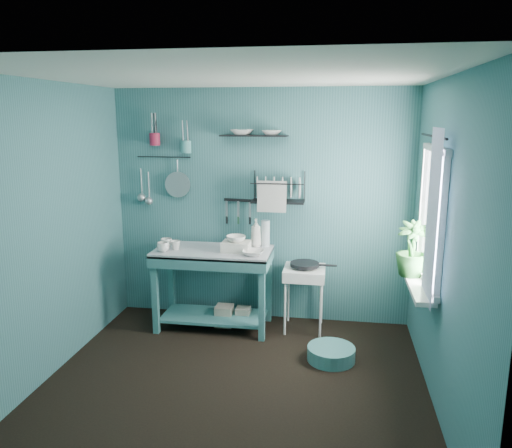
# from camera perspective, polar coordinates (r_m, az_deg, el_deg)

# --- Properties ---
(floor) EXTENTS (3.20, 3.20, 0.00)m
(floor) POSITION_cam_1_polar(r_m,az_deg,el_deg) (4.41, -2.53, -17.82)
(floor) COLOR black
(floor) RESTS_ON ground
(ceiling) EXTENTS (3.20, 3.20, 0.00)m
(ceiling) POSITION_cam_1_polar(r_m,az_deg,el_deg) (3.83, -2.90, 16.61)
(ceiling) COLOR silver
(ceiling) RESTS_ON ground
(wall_back) EXTENTS (3.20, 0.00, 3.20)m
(wall_back) POSITION_cam_1_polar(r_m,az_deg,el_deg) (5.38, 0.58, 1.99)
(wall_back) COLOR #34676A
(wall_back) RESTS_ON ground
(wall_front) EXTENTS (3.20, 0.00, 3.20)m
(wall_front) POSITION_cam_1_polar(r_m,az_deg,el_deg) (2.56, -9.74, -9.94)
(wall_front) COLOR #34676A
(wall_front) RESTS_ON ground
(wall_left) EXTENTS (0.00, 3.00, 3.00)m
(wall_left) POSITION_cam_1_polar(r_m,az_deg,el_deg) (4.54, -22.90, -0.92)
(wall_left) COLOR #34676A
(wall_left) RESTS_ON ground
(wall_right) EXTENTS (0.00, 3.00, 3.00)m
(wall_right) POSITION_cam_1_polar(r_m,az_deg,el_deg) (3.94, 20.76, -2.65)
(wall_right) COLOR #34676A
(wall_right) RESTS_ON ground
(work_counter) EXTENTS (1.29, 0.80, 0.85)m
(work_counter) POSITION_cam_1_polar(r_m,az_deg,el_deg) (5.32, -4.87, -7.36)
(work_counter) COLOR #387677
(work_counter) RESTS_ON floor
(mug_left) EXTENTS (0.12, 0.12, 0.10)m
(mug_left) POSITION_cam_1_polar(r_m,az_deg,el_deg) (5.17, -10.57, -2.60)
(mug_left) COLOR silver
(mug_left) RESTS_ON work_counter
(mug_mid) EXTENTS (0.14, 0.14, 0.09)m
(mug_mid) POSITION_cam_1_polar(r_m,az_deg,el_deg) (5.23, -9.17, -2.40)
(mug_mid) COLOR silver
(mug_mid) RESTS_ON work_counter
(mug_right) EXTENTS (0.17, 0.17, 0.10)m
(mug_right) POSITION_cam_1_polar(r_m,az_deg,el_deg) (5.32, -10.20, -2.16)
(mug_right) COLOR silver
(mug_right) RESTS_ON work_counter
(wash_tub) EXTENTS (0.28, 0.22, 0.10)m
(wash_tub) POSITION_cam_1_polar(r_m,az_deg,el_deg) (5.11, -2.29, -2.57)
(wash_tub) COLOR silver
(wash_tub) RESTS_ON work_counter
(tub_bowl) EXTENTS (0.20, 0.19, 0.06)m
(tub_bowl) POSITION_cam_1_polar(r_m,az_deg,el_deg) (5.09, -2.30, -1.69)
(tub_bowl) COLOR silver
(tub_bowl) RESTS_ON wash_tub
(soap_bottle) EXTENTS (0.12, 0.12, 0.30)m
(soap_bottle) POSITION_cam_1_polar(r_m,az_deg,el_deg) (5.26, -0.01, -0.99)
(soap_bottle) COLOR silver
(soap_bottle) RESTS_ON work_counter
(water_bottle) EXTENTS (0.09, 0.09, 0.28)m
(water_bottle) POSITION_cam_1_polar(r_m,az_deg,el_deg) (5.27, 1.10, -1.08)
(water_bottle) COLOR silver
(water_bottle) RESTS_ON work_counter
(counter_bowl) EXTENTS (0.22, 0.22, 0.05)m
(counter_bowl) POSITION_cam_1_polar(r_m,az_deg,el_deg) (4.95, -0.32, -3.30)
(counter_bowl) COLOR silver
(counter_bowl) RESTS_ON work_counter
(hotplate_stand) EXTENTS (0.42, 0.42, 0.67)m
(hotplate_stand) POSITION_cam_1_polar(r_m,az_deg,el_deg) (5.30, 5.50, -8.48)
(hotplate_stand) COLOR white
(hotplate_stand) RESTS_ON floor
(frying_pan) EXTENTS (0.30, 0.30, 0.03)m
(frying_pan) POSITION_cam_1_polar(r_m,az_deg,el_deg) (5.18, 5.58, -4.60)
(frying_pan) COLOR black
(frying_pan) RESTS_ON hotplate_stand
(knife_strip) EXTENTS (0.32, 0.05, 0.03)m
(knife_strip) POSITION_cam_1_polar(r_m,az_deg,el_deg) (5.38, -2.03, 2.74)
(knife_strip) COLOR black
(knife_strip) RESTS_ON wall_back
(dish_rack) EXTENTS (0.55, 0.24, 0.32)m
(dish_rack) POSITION_cam_1_polar(r_m,az_deg,el_deg) (5.19, 2.56, 4.23)
(dish_rack) COLOR black
(dish_rack) RESTS_ON wall_back
(upper_shelf) EXTENTS (0.71, 0.20, 0.01)m
(upper_shelf) POSITION_cam_1_polar(r_m,az_deg,el_deg) (5.21, -0.24, 10.06)
(upper_shelf) COLOR black
(upper_shelf) RESTS_ON wall_back
(shelf_bowl_left) EXTENTS (0.25, 0.25, 0.06)m
(shelf_bowl_left) POSITION_cam_1_polar(r_m,az_deg,el_deg) (5.23, -1.63, 10.94)
(shelf_bowl_left) COLOR silver
(shelf_bowl_left) RESTS_ON upper_shelf
(shelf_bowl_right) EXTENTS (0.22, 0.22, 0.05)m
(shelf_bowl_right) POSITION_cam_1_polar(r_m,az_deg,el_deg) (5.18, 1.82, 10.61)
(shelf_bowl_right) COLOR silver
(shelf_bowl_right) RESTS_ON upper_shelf
(utensil_cup_magenta) EXTENTS (0.11, 0.11, 0.13)m
(utensil_cup_magenta) POSITION_cam_1_polar(r_m,az_deg,el_deg) (5.51, -11.50, 9.48)
(utensil_cup_magenta) COLOR #A11D3C
(utensil_cup_magenta) RESTS_ON wall_back
(utensil_cup_teal) EXTENTS (0.11, 0.11, 0.13)m
(utensil_cup_teal) POSITION_cam_1_polar(r_m,az_deg,el_deg) (5.40, -8.00, 8.74)
(utensil_cup_teal) COLOR teal
(utensil_cup_teal) RESTS_ON wall_back
(colander) EXTENTS (0.28, 0.03, 0.28)m
(colander) POSITION_cam_1_polar(r_m,az_deg,el_deg) (5.50, -8.94, 4.47)
(colander) COLOR #ADB1B5
(colander) RESTS_ON wall_back
(ladle_outer) EXTENTS (0.01, 0.01, 0.30)m
(ladle_outer) POSITION_cam_1_polar(r_m,az_deg,el_deg) (5.66, -12.97, 4.70)
(ladle_outer) COLOR #ADB1B5
(ladle_outer) RESTS_ON wall_back
(ladle_inner) EXTENTS (0.01, 0.01, 0.30)m
(ladle_inner) POSITION_cam_1_polar(r_m,az_deg,el_deg) (5.63, -12.16, 4.32)
(ladle_inner) COLOR #ADB1B5
(ladle_inner) RESTS_ON wall_back
(hook_rail) EXTENTS (0.60, 0.01, 0.01)m
(hook_rail) POSITION_cam_1_polar(r_m,az_deg,el_deg) (5.54, -10.49, 7.54)
(hook_rail) COLOR black
(hook_rail) RESTS_ON wall_back
(window_glass) EXTENTS (0.00, 1.10, 1.10)m
(window_glass) POSITION_cam_1_polar(r_m,az_deg,el_deg) (4.33, 19.57, 0.79)
(window_glass) COLOR white
(window_glass) RESTS_ON wall_right
(windowsill) EXTENTS (0.16, 0.95, 0.04)m
(windowsill) POSITION_cam_1_polar(r_m,az_deg,el_deg) (4.47, 17.95, -6.61)
(windowsill) COLOR white
(windowsill) RESTS_ON wall_right
(curtain) EXTENTS (0.00, 1.35, 1.35)m
(curtain) POSITION_cam_1_polar(r_m,az_deg,el_deg) (4.02, 19.44, 0.68)
(curtain) COLOR white
(curtain) RESTS_ON wall_right
(curtain_rod) EXTENTS (0.02, 1.05, 0.02)m
(curtain_rod) POSITION_cam_1_polar(r_m,az_deg,el_deg) (4.25, 19.59, 9.43)
(curtain_rod) COLOR black
(curtain_rod) RESTS_ON wall_right
(potted_plant) EXTENTS (0.30, 0.30, 0.49)m
(potted_plant) POSITION_cam_1_polar(r_m,az_deg,el_deg) (4.56, 17.39, -2.72)
(potted_plant) COLOR #29672B
(potted_plant) RESTS_ON windowsill
(storage_tin_large) EXTENTS (0.18, 0.18, 0.22)m
(storage_tin_large) POSITION_cam_1_polar(r_m,az_deg,el_deg) (5.46, -3.64, -10.39)
(storage_tin_large) COLOR gray
(storage_tin_large) RESTS_ON floor
(storage_tin_small) EXTENTS (0.15, 0.15, 0.20)m
(storage_tin_small) POSITION_cam_1_polar(r_m,az_deg,el_deg) (5.45, -1.48, -10.52)
(storage_tin_small) COLOR gray
(storage_tin_small) RESTS_ON floor
(floor_basin) EXTENTS (0.44, 0.44, 0.13)m
(floor_basin) POSITION_cam_1_polar(r_m,az_deg,el_deg) (4.79, 8.58, -14.45)
(floor_basin) COLOR teal
(floor_basin) RESTS_ON floor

